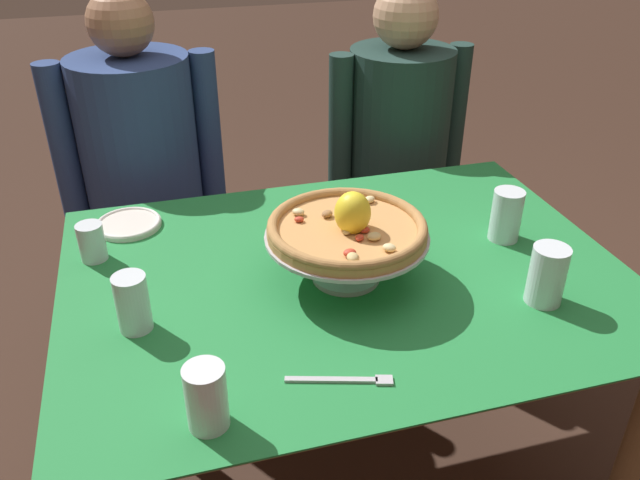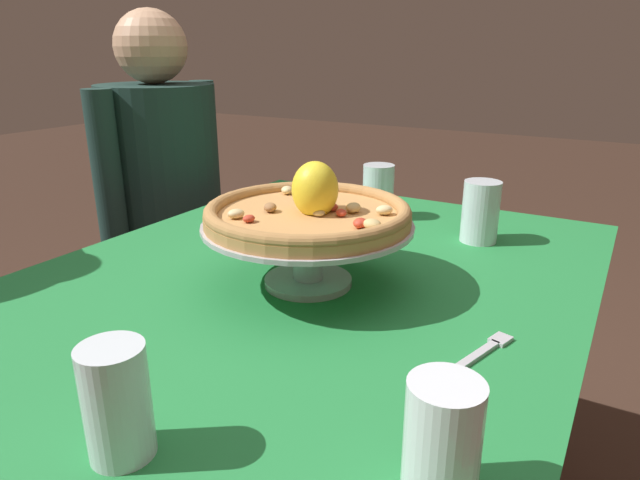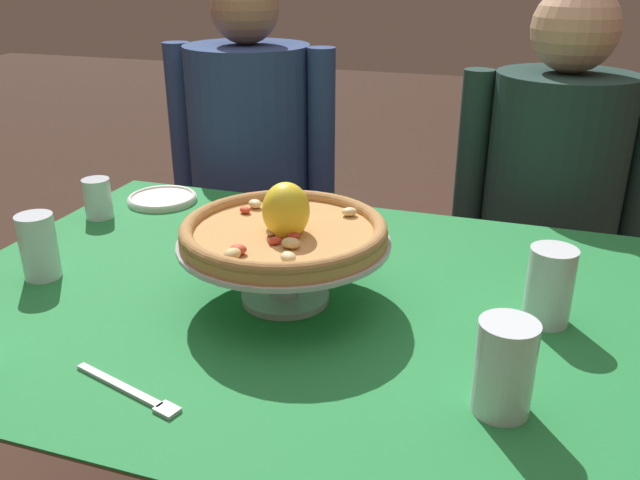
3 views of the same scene
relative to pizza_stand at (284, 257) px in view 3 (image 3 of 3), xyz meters
name	(u,v)px [view 3 (image 3 of 3)]	position (x,y,z in m)	size (l,w,h in m)	color
dining_table	(295,339)	(0.01, 0.02, -0.18)	(1.30, 0.97, 0.72)	olive
pizza_stand	(284,257)	(0.00, 0.00, 0.00)	(0.37, 0.37, 0.12)	#B7B7C1
pizza	(284,229)	(0.00, 0.00, 0.05)	(0.35, 0.35, 0.11)	tan
water_glass_side_left	(39,251)	(-0.47, -0.06, -0.03)	(0.07, 0.07, 0.13)	silver
water_glass_side_right	(549,291)	(0.44, 0.07, -0.03)	(0.08, 0.08, 0.13)	silver
water_glass_front_right	(504,373)	(0.39, -0.20, -0.03)	(0.08, 0.08, 0.13)	silver
water_glass_back_left	(98,201)	(-0.56, 0.24, -0.04)	(0.06, 0.06, 0.09)	silver
side_plate	(162,198)	(-0.48, 0.38, -0.08)	(0.17, 0.17, 0.02)	silver
dinner_fork	(131,392)	(-0.10, -0.33, -0.08)	(0.20, 0.07, 0.01)	#B7B7C1
diner_left	(252,188)	(-0.43, 0.82, -0.18)	(0.53, 0.38, 1.24)	#1E3833
diner_right	(547,228)	(0.45, 0.80, -0.20)	(0.51, 0.37, 1.23)	#1E3833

